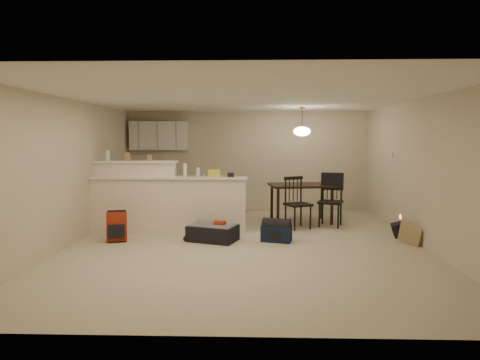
{
  "coord_description": "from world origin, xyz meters",
  "views": [
    {
      "loc": [
        0.14,
        -7.28,
        1.82
      ],
      "look_at": [
        -0.1,
        0.7,
        1.05
      ],
      "focal_mm": 32.0,
      "sensor_mm": 36.0,
      "label": 1
    }
  ],
  "objects_px": {
    "suitcase": "(213,233)",
    "red_backpack": "(117,227)",
    "dining_table": "(301,189)",
    "navy_duffel": "(276,234)",
    "black_daypack": "(398,230)",
    "dining_chair_far": "(330,201)",
    "dining_chair_near": "(298,203)",
    "pendant_lamp": "(302,131)"
  },
  "relations": [
    {
      "from": "dining_table",
      "to": "pendant_lamp",
      "type": "xyz_separation_m",
      "value": [
        -0.0,
        -0.0,
        1.25
      ]
    },
    {
      "from": "dining_table",
      "to": "suitcase",
      "type": "xyz_separation_m",
      "value": [
        -1.76,
        -1.77,
        -0.6
      ]
    },
    {
      "from": "black_daypack",
      "to": "suitcase",
      "type": "bearing_deg",
      "value": 108.94
    },
    {
      "from": "dining_table",
      "to": "red_backpack",
      "type": "height_order",
      "value": "dining_table"
    },
    {
      "from": "pendant_lamp",
      "to": "dining_chair_far",
      "type": "xyz_separation_m",
      "value": [
        0.56,
        -0.42,
        -1.45
      ]
    },
    {
      "from": "navy_duffel",
      "to": "black_daypack",
      "type": "relative_size",
      "value": 1.74
    },
    {
      "from": "pendant_lamp",
      "to": "navy_duffel",
      "type": "relative_size",
      "value": 1.19
    },
    {
      "from": "dining_chair_near",
      "to": "suitcase",
      "type": "height_order",
      "value": "dining_chair_near"
    },
    {
      "from": "dining_table",
      "to": "pendant_lamp",
      "type": "bearing_deg",
      "value": -161.46
    },
    {
      "from": "suitcase",
      "to": "navy_duffel",
      "type": "relative_size",
      "value": 1.6
    },
    {
      "from": "suitcase",
      "to": "dining_chair_near",
      "type": "bearing_deg",
      "value": 53.63
    },
    {
      "from": "dining_table",
      "to": "dining_chair_near",
      "type": "xyz_separation_m",
      "value": [
        -0.13,
        -0.66,
        -0.21
      ]
    },
    {
      "from": "dining_table",
      "to": "dining_chair_far",
      "type": "xyz_separation_m",
      "value": [
        0.56,
        -0.42,
        -0.19
      ]
    },
    {
      "from": "dining_table",
      "to": "dining_chair_near",
      "type": "distance_m",
      "value": 0.7
    },
    {
      "from": "suitcase",
      "to": "black_daypack",
      "type": "xyz_separation_m",
      "value": [
        3.42,
        0.39,
        -0.01
      ]
    },
    {
      "from": "pendant_lamp",
      "to": "navy_duffel",
      "type": "bearing_deg",
      "value": -109.42
    },
    {
      "from": "navy_duffel",
      "to": "black_daypack",
      "type": "height_order",
      "value": "navy_duffel"
    },
    {
      "from": "red_backpack",
      "to": "navy_duffel",
      "type": "xyz_separation_m",
      "value": [
        2.85,
        0.05,
        -0.12
      ]
    },
    {
      "from": "red_backpack",
      "to": "navy_duffel",
      "type": "bearing_deg",
      "value": -13.72
    },
    {
      "from": "dining_chair_far",
      "to": "black_daypack",
      "type": "xyz_separation_m",
      "value": [
        1.09,
        -0.96,
        -0.41
      ]
    },
    {
      "from": "black_daypack",
      "to": "red_backpack",
      "type": "bearing_deg",
      "value": 107.49
    },
    {
      "from": "suitcase",
      "to": "red_backpack",
      "type": "bearing_deg",
      "value": -158.44
    },
    {
      "from": "red_backpack",
      "to": "black_daypack",
      "type": "height_order",
      "value": "red_backpack"
    },
    {
      "from": "dining_table",
      "to": "pendant_lamp",
      "type": "relative_size",
      "value": 2.34
    },
    {
      "from": "navy_duffel",
      "to": "black_daypack",
      "type": "bearing_deg",
      "value": 25.43
    },
    {
      "from": "pendant_lamp",
      "to": "dining_chair_far",
      "type": "relative_size",
      "value": 0.57
    },
    {
      "from": "dining_table",
      "to": "navy_duffel",
      "type": "distance_m",
      "value": 1.98
    },
    {
      "from": "suitcase",
      "to": "red_backpack",
      "type": "distance_m",
      "value": 1.72
    },
    {
      "from": "dining_table",
      "to": "navy_duffel",
      "type": "height_order",
      "value": "dining_table"
    },
    {
      "from": "dining_table",
      "to": "red_backpack",
      "type": "bearing_deg",
      "value": -160.2
    },
    {
      "from": "suitcase",
      "to": "navy_duffel",
      "type": "bearing_deg",
      "value": 18.8
    },
    {
      "from": "suitcase",
      "to": "dining_table",
      "type": "bearing_deg",
      "value": 64.47
    },
    {
      "from": "dining_chair_near",
      "to": "red_backpack",
      "type": "height_order",
      "value": "dining_chair_near"
    },
    {
      "from": "dining_table",
      "to": "black_daypack",
      "type": "xyz_separation_m",
      "value": [
        1.66,
        -1.38,
        -0.6
      ]
    },
    {
      "from": "navy_duffel",
      "to": "dining_table",
      "type": "bearing_deg",
      "value": 85.99
    },
    {
      "from": "pendant_lamp",
      "to": "black_daypack",
      "type": "bearing_deg",
      "value": -39.74
    },
    {
      "from": "pendant_lamp",
      "to": "dining_chair_near",
      "type": "xyz_separation_m",
      "value": [
        -0.13,
        -0.66,
        -1.46
      ]
    },
    {
      "from": "pendant_lamp",
      "to": "dining_chair_far",
      "type": "bearing_deg",
      "value": -36.77
    },
    {
      "from": "dining_chair_far",
      "to": "black_daypack",
      "type": "relative_size",
      "value": 3.64
    },
    {
      "from": "suitcase",
      "to": "red_backpack",
      "type": "relative_size",
      "value": 1.61
    },
    {
      "from": "dining_chair_far",
      "to": "suitcase",
      "type": "height_order",
      "value": "dining_chair_far"
    },
    {
      "from": "dining_chair_far",
      "to": "red_backpack",
      "type": "bearing_deg",
      "value": -141.23
    }
  ]
}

